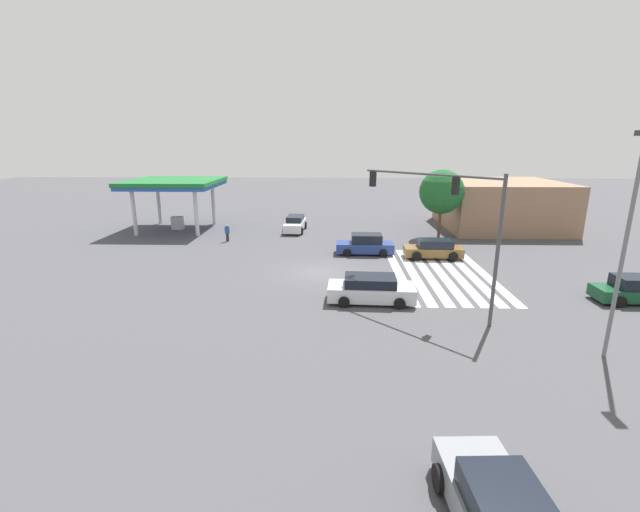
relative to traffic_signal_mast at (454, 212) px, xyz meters
The scene contains 13 objects.
ground_plane 10.99m from the traffic_signal_mast, 45.00° to the left, with size 151.71×151.71×0.00m, color #47474C.
crosswalk_markings 8.73m from the traffic_signal_mast, 11.50° to the right, with size 12.39×6.30×0.01m.
traffic_signal_mast is the anchor object (origin of this frame).
car_0 11.94m from the traffic_signal_mast, 80.61° to the right, with size 1.94×4.56×1.49m.
car_1 13.09m from the traffic_signal_mast, 16.11° to the left, with size 2.05×4.50×1.60m.
car_2 11.78m from the traffic_signal_mast, ahead, with size 2.04×4.38×1.44m.
car_4 22.99m from the traffic_signal_mast, 25.50° to the left, with size 4.62×2.12×1.51m.
car_5 6.11m from the traffic_signal_mast, 69.64° to the left, with size 2.38×4.86×1.48m.
gas_station_canopy 30.09m from the traffic_signal_mast, 46.00° to the left, with size 8.56×8.56×4.97m.
corner_building 25.64m from the traffic_signal_mast, 25.81° to the right, with size 11.09×11.09×4.72m.
pedestrian 22.40m from the traffic_signal_mast, 44.27° to the left, with size 0.41×0.41×1.55m.
street_light_pole_a 7.06m from the traffic_signal_mast, 130.20° to the right, with size 0.80×0.36×9.06m.
tree_corner_a 18.25m from the traffic_signal_mast, 11.98° to the right, with size 3.97×3.97×6.22m.
Camera 1 is at (-27.85, -0.87, 8.71)m, focal length 24.00 mm.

